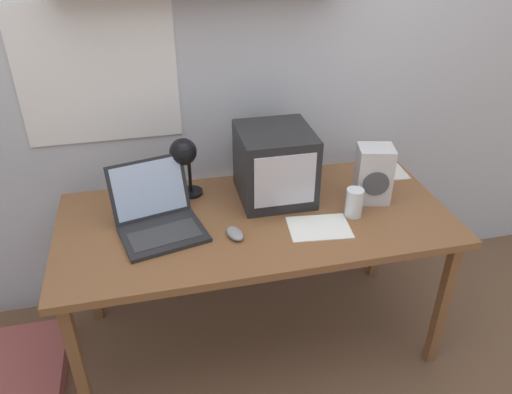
# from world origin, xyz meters

# --- Properties ---
(ground_plane) EXTENTS (12.00, 12.00, 0.00)m
(ground_plane) POSITION_xyz_m (0.00, 0.00, 0.00)
(ground_plane) COLOR brown
(back_wall) EXTENTS (5.60, 0.24, 2.60)m
(back_wall) POSITION_xyz_m (-0.01, 0.51, 1.31)
(back_wall) COLOR silver
(back_wall) RESTS_ON ground_plane
(corner_desk) EXTENTS (1.71, 0.79, 0.73)m
(corner_desk) POSITION_xyz_m (0.00, 0.00, 0.68)
(corner_desk) COLOR brown
(corner_desk) RESTS_ON ground_plane
(crt_monitor) EXTENTS (0.33, 0.35, 0.33)m
(crt_monitor) POSITION_xyz_m (0.12, 0.16, 0.90)
(crt_monitor) COLOR #232326
(crt_monitor) RESTS_ON corner_desk
(laptop) EXTENTS (0.40, 0.40, 0.26)m
(laptop) POSITION_xyz_m (-0.42, 0.01, 0.80)
(laptop) COLOR #232326
(laptop) RESTS_ON corner_desk
(desk_lamp) EXTENTS (0.14, 0.18, 0.31)m
(desk_lamp) POSITION_xyz_m (-0.28, 0.20, 0.96)
(desk_lamp) COLOR black
(desk_lamp) RESTS_ON corner_desk
(juice_glass) EXTENTS (0.08, 0.08, 0.13)m
(juice_glass) POSITION_xyz_m (0.42, -0.09, 0.79)
(juice_glass) COLOR white
(juice_glass) RESTS_ON corner_desk
(space_heater) EXTENTS (0.18, 0.16, 0.26)m
(space_heater) POSITION_xyz_m (0.55, 0.02, 0.87)
(space_heater) COLOR silver
(space_heater) RESTS_ON corner_desk
(computer_mouse) EXTENTS (0.08, 0.12, 0.03)m
(computer_mouse) POSITION_xyz_m (-0.12, -0.13, 0.75)
(computer_mouse) COLOR gray
(computer_mouse) RESTS_ON corner_desk
(printed_handout) EXTENTS (0.24, 0.18, 0.00)m
(printed_handout) POSITION_xyz_m (0.72, 0.25, 0.74)
(printed_handout) COLOR silver
(printed_handout) RESTS_ON corner_desk
(loose_paper_near_monitor) EXTENTS (0.28, 0.21, 0.00)m
(loose_paper_near_monitor) POSITION_xyz_m (0.24, -0.15, 0.74)
(loose_paper_near_monitor) COLOR white
(loose_paper_near_monitor) RESTS_ON corner_desk
(floor_cushion) EXTENTS (0.51, 0.51, 0.09)m
(floor_cushion) POSITION_xyz_m (-1.18, 0.00, 0.05)
(floor_cushion) COLOR #A2504B
(floor_cushion) RESTS_ON ground_plane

